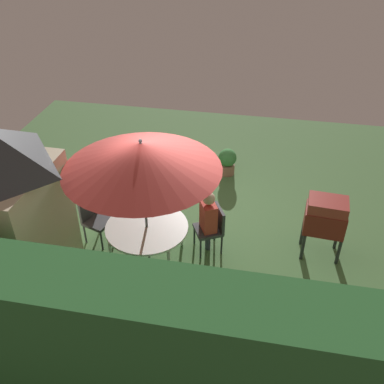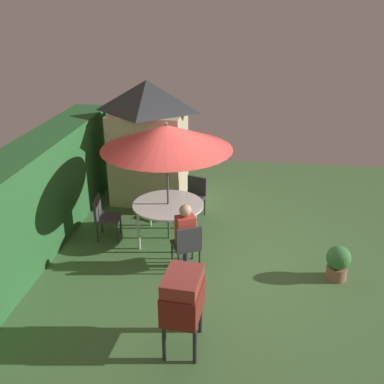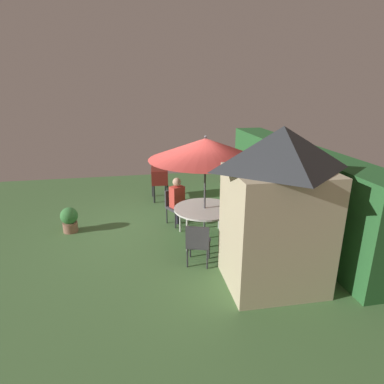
# 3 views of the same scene
# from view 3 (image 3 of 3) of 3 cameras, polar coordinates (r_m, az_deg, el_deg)

# --- Properties ---
(ground_plane) EXTENTS (11.00, 11.00, 0.00)m
(ground_plane) POSITION_cam_3_polar(r_m,az_deg,el_deg) (8.22, -5.68, -6.96)
(ground_plane) COLOR #47703D
(hedge_backdrop) EXTENTS (7.03, 0.89, 2.06)m
(hedge_backdrop) POSITION_cam_3_polar(r_m,az_deg,el_deg) (8.82, 17.37, 1.23)
(hedge_backdrop) COLOR #28602D
(hedge_backdrop) RESTS_ON ground
(garden_shed) EXTENTS (1.52, 1.79, 2.88)m
(garden_shed) POSITION_cam_3_polar(r_m,az_deg,el_deg) (5.79, 14.74, -2.82)
(garden_shed) COLOR #C6B793
(garden_shed) RESTS_ON ground
(patio_table) EXTENTS (1.43, 1.43, 0.78)m
(patio_table) POSITION_cam_3_polar(r_m,az_deg,el_deg) (7.54, 2.23, -3.21)
(patio_table) COLOR white
(patio_table) RESTS_ON ground
(patio_umbrella) EXTENTS (2.52, 2.52, 2.46)m
(patio_umbrella) POSITION_cam_3_polar(r_m,az_deg,el_deg) (7.14, 2.37, 7.61)
(patio_umbrella) COLOR #4C4C51
(patio_umbrella) RESTS_ON ground
(bbq_grill) EXTENTS (0.74, 0.55, 1.20)m
(bbq_grill) POSITION_cam_3_polar(r_m,az_deg,el_deg) (10.22, -5.75, 3.24)
(bbq_grill) COLOR maroon
(bbq_grill) RESTS_ON ground
(chair_near_shed) EXTENTS (0.62, 0.62, 0.90)m
(chair_near_shed) POSITION_cam_3_polar(r_m,az_deg,el_deg) (8.50, -2.95, -2.17)
(chair_near_shed) COLOR #38383D
(chair_near_shed) RESTS_ON ground
(chair_far_side) EXTENTS (0.59, 0.59, 0.90)m
(chair_far_side) POSITION_cam_3_polar(r_m,az_deg,el_deg) (6.54, 1.08, -8.75)
(chair_far_side) COLOR #38383D
(chair_far_side) RESTS_ON ground
(chair_toward_hedge) EXTENTS (0.51, 0.51, 0.90)m
(chair_toward_hedge) POSITION_cam_3_polar(r_m,az_deg,el_deg) (8.12, 11.02, -3.54)
(chair_toward_hedge) COLOR #38383D
(chair_toward_hedge) RESTS_ON ground
(potted_plant_by_shed) EXTENTS (0.42, 0.42, 0.64)m
(potted_plant_by_shed) POSITION_cam_3_polar(r_m,az_deg,el_deg) (8.60, -20.74, -4.48)
(potted_plant_by_shed) COLOR #936651
(potted_plant_by_shed) RESTS_ON ground
(person_in_red) EXTENTS (0.37, 0.41, 1.26)m
(person_in_red) POSITION_cam_3_polar(r_m,az_deg,el_deg) (8.35, -2.65, -0.65)
(person_in_red) COLOR #CC3D33
(person_in_red) RESTS_ON ground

